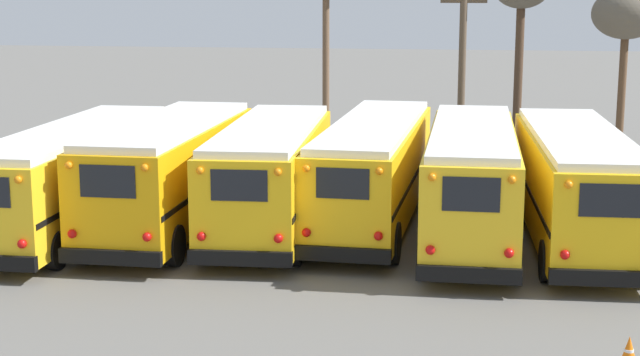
{
  "coord_description": "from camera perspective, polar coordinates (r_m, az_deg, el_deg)",
  "views": [
    {
      "loc": [
        4.03,
        -26.84,
        6.93
      ],
      "look_at": [
        0.0,
        -0.18,
        1.58
      ],
      "focal_mm": 55.0,
      "sensor_mm": 36.0,
      "label": 1
    }
  ],
  "objects": [
    {
      "name": "school_bus_1",
      "position": [
        27.97,
        -8.68,
        0.38
      ],
      "size": [
        2.71,
        9.64,
        3.17
      ],
      "color": "#E5A00C",
      "rests_on": "ground"
    },
    {
      "name": "utility_pole",
      "position": [
        39.1,
        8.26,
        6.4
      ],
      "size": [
        1.8,
        0.29,
        7.13
      ],
      "color": "brown",
      "rests_on": "ground"
    },
    {
      "name": "school_bus_4",
      "position": [
        26.9,
        8.8,
        -0.07
      ],
      "size": [
        2.48,
        10.22,
        3.15
      ],
      "color": "yellow",
      "rests_on": "ground"
    },
    {
      "name": "school_bus_3",
      "position": [
        28.48,
        3.15,
        0.58
      ],
      "size": [
        2.86,
        10.92,
        3.04
      ],
      "color": "yellow",
      "rests_on": "ground"
    },
    {
      "name": "ground_plane",
      "position": [
        28.01,
        0.05,
        -3.1
      ],
      "size": [
        160.0,
        160.0,
        0.0
      ],
      "primitive_type": "plane",
      "color": "#66635E"
    },
    {
      "name": "fence_line",
      "position": [
        35.11,
        1.88,
        1.48
      ],
      "size": [
        22.07,
        0.06,
        1.42
      ],
      "color": "#939399",
      "rests_on": "ground"
    },
    {
      "name": "school_bus_0",
      "position": [
        28.79,
        -14.11,
        0.23
      ],
      "size": [
        2.5,
        10.77,
        2.94
      ],
      "color": "yellow",
      "rests_on": "ground"
    },
    {
      "name": "school_bus_5",
      "position": [
        27.38,
        14.67,
        -0.23
      ],
      "size": [
        2.92,
        10.49,
        3.04
      ],
      "color": "yellow",
      "rests_on": "ground"
    },
    {
      "name": "traffic_cone",
      "position": [
        19.05,
        17.53,
        -9.64
      ],
      "size": [
        0.36,
        0.36,
        0.62
      ],
      "color": "orange",
      "rests_on": "ground"
    },
    {
      "name": "bare_tree_0",
      "position": [
        44.01,
        17.39,
        9.0
      ],
      "size": [
        2.9,
        2.9,
        6.79
      ],
      "color": "brown",
      "rests_on": "ground"
    },
    {
      "name": "school_bus_2",
      "position": [
        27.66,
        -2.89,
        0.26
      ],
      "size": [
        2.92,
        9.7,
        3.06
      ],
      "color": "yellow",
      "rests_on": "ground"
    }
  ]
}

